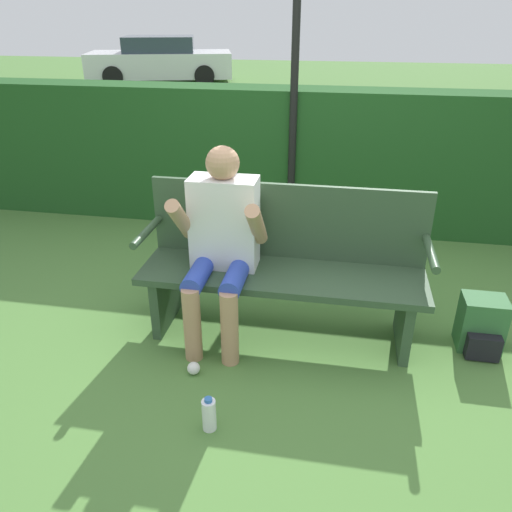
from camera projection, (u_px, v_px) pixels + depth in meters
ground_plane at (280, 332)px, 3.43m from camera, size 40.00×40.00×0.00m
hedge_back at (309, 159)px, 4.89m from camera, size 12.00×0.46×1.34m
park_bench at (283, 264)px, 3.28m from camera, size 1.84×0.52×0.98m
person_seated at (221, 237)px, 3.14m from camera, size 0.56×0.58×1.26m
backpack at (481, 325)px, 3.20m from camera, size 0.27×0.29×0.36m
water_bottle at (209, 414)px, 2.60m from camera, size 0.07×0.07×0.20m
signpost at (295, 52)px, 4.24m from camera, size 0.35×0.09×3.00m
parked_car at (161, 61)px, 14.75m from camera, size 4.48×2.90×1.29m
litter_crumple at (194, 368)px, 3.02m from camera, size 0.08×0.08×0.08m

